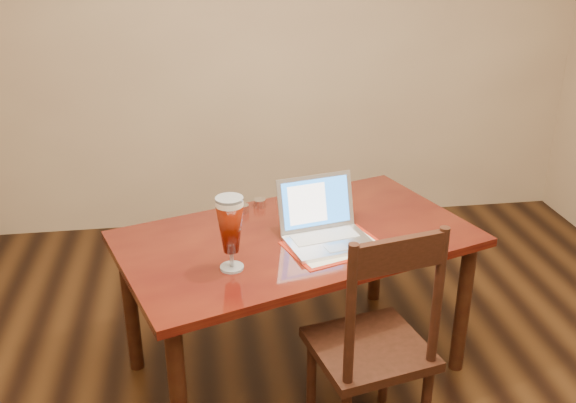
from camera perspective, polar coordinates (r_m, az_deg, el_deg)
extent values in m
cube|color=tan|center=(4.40, -2.74, 14.62)|extent=(4.50, 0.01, 2.70)
cube|color=#54170B|center=(2.92, 0.81, -3.33)|extent=(1.77, 1.34, 0.04)
cylinder|color=#341A0D|center=(2.62, -9.70, -16.98)|extent=(0.07, 0.07, 0.70)
cylinder|color=#341A0D|center=(3.21, 15.27, -9.09)|extent=(0.07, 0.07, 0.70)
cylinder|color=#341A0D|center=(3.19, -13.81, -9.11)|extent=(0.07, 0.07, 0.70)
cylinder|color=#341A0D|center=(3.69, 7.87, -3.85)|extent=(0.07, 0.07, 0.70)
cube|color=#9D1F0E|center=(2.81, 4.20, -4.00)|extent=(0.48, 0.41, 0.00)
cube|color=silver|center=(2.81, 4.20, -3.96)|extent=(0.43, 0.36, 0.00)
cube|color=silver|center=(2.82, 3.70, -3.68)|extent=(0.41, 0.32, 0.02)
cube|color=silver|center=(2.85, 3.29, -3.09)|extent=(0.31, 0.17, 0.00)
cube|color=silver|center=(2.76, 4.31, -4.13)|extent=(0.10, 0.08, 0.00)
cube|color=silver|center=(2.89, 2.48, -0.07)|extent=(0.37, 0.15, 0.24)
cube|color=blue|center=(2.89, 2.53, -0.09)|extent=(0.32, 0.12, 0.20)
cube|color=white|center=(2.87, 1.75, -0.22)|extent=(0.19, 0.08, 0.17)
cylinder|color=silver|center=(2.64, -5.00, -5.85)|extent=(0.10, 0.10, 0.01)
cylinder|color=silver|center=(2.62, -5.04, -5.08)|extent=(0.02, 0.02, 0.07)
cylinder|color=white|center=(2.51, -5.23, -0.12)|extent=(0.11, 0.11, 0.02)
cylinder|color=silver|center=(2.51, -5.25, 0.23)|extent=(0.11, 0.11, 0.01)
cylinder|color=silver|center=(3.13, -4.06, -0.64)|extent=(0.06, 0.06, 0.04)
cylinder|color=silver|center=(3.18, -2.55, -0.15)|extent=(0.06, 0.06, 0.04)
cube|color=#33160E|center=(2.68, 7.24, -12.86)|extent=(0.52, 0.51, 0.04)
cylinder|color=#33160E|center=(2.88, 2.09, -15.63)|extent=(0.04, 0.04, 0.43)
cylinder|color=#33160E|center=(3.01, 8.60, -13.93)|extent=(0.04, 0.04, 0.43)
cylinder|color=#33160E|center=(2.31, 5.57, -10.08)|extent=(0.04, 0.04, 0.57)
cylinder|color=#33160E|center=(2.47, 13.16, -8.22)|extent=(0.04, 0.04, 0.57)
cube|color=#33160E|center=(2.28, 9.86, -4.66)|extent=(0.36, 0.11, 0.13)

